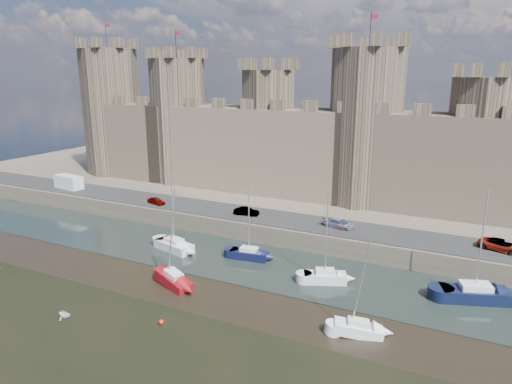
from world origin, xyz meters
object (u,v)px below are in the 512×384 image
(van, at_px, (69,182))
(car_1, at_px, (246,212))
(sailboat_0, at_px, (174,245))
(sailboat_3, at_px, (475,293))
(sailboat_5, at_px, (358,328))
(sailboat_4, at_px, (174,280))
(car_0, at_px, (156,201))
(car_2, at_px, (340,224))
(car_3, at_px, (502,246))
(sailboat_1, at_px, (249,253))
(sailboat_2, at_px, (325,276))

(van, bearing_deg, car_1, 6.49)
(sailboat_0, relative_size, sailboat_3, 0.90)
(sailboat_3, height_order, sailboat_5, sailboat_3)
(van, xyz_separation_m, sailboat_3, (64.47, -8.10, -2.81))
(sailboat_4, bearing_deg, car_0, 152.48)
(car_2, height_order, car_3, car_3)
(car_2, relative_size, sailboat_4, 0.39)
(sailboat_1, distance_m, sailboat_2, 10.54)
(sailboat_1, bearing_deg, car_0, 151.54)
(sailboat_0, bearing_deg, van, 175.28)
(car_2, height_order, sailboat_1, sailboat_1)
(car_0, xyz_separation_m, sailboat_2, (30.10, -9.69, -2.25))
(sailboat_2, xyz_separation_m, sailboat_3, (14.58, 2.71, 0.07))
(van, distance_m, sailboat_4, 40.45)
(car_0, distance_m, sailboat_5, 40.22)
(sailboat_4, relative_size, sailboat_5, 1.20)
(sailboat_1, relative_size, sailboat_5, 1.04)
(car_1, distance_m, sailboat_1, 10.07)
(van, bearing_deg, sailboat_5, -12.49)
(car_1, xyz_separation_m, sailboat_2, (15.10, -10.73, -2.30))
(van, relative_size, sailboat_1, 0.58)
(car_1, xyz_separation_m, sailboat_4, (0.97, -18.60, -2.31))
(car_1, xyz_separation_m, sailboat_1, (4.79, -8.55, -2.33))
(car_2, relative_size, sailboat_0, 0.41)
(car_0, bearing_deg, sailboat_4, -124.33)
(sailboat_2, bearing_deg, car_2, 76.03)
(car_0, relative_size, car_2, 0.76)
(van, bearing_deg, sailboat_3, -0.55)
(car_3, bearing_deg, sailboat_3, -176.57)
(car_3, bearing_deg, car_0, 110.36)
(car_3, relative_size, sailboat_4, 0.45)
(car_2, height_order, sailboat_4, sailboat_4)
(car_1, distance_m, sailboat_3, 30.82)
(van, distance_m, sailboat_2, 51.14)
(sailboat_2, relative_size, sailboat_4, 0.90)
(car_0, relative_size, sailboat_1, 0.34)
(sailboat_2, bearing_deg, sailboat_5, -78.68)
(car_0, relative_size, sailboat_4, 0.30)
(sailboat_5, bearing_deg, car_1, 118.71)
(sailboat_2, distance_m, sailboat_5, 10.21)
(car_1, relative_size, sailboat_4, 0.33)
(car_3, xyz_separation_m, sailboat_2, (-16.89, -11.63, -2.38))
(sailboat_3, relative_size, sailboat_4, 1.06)
(sailboat_5, bearing_deg, car_2, 92.17)
(van, relative_size, sailboat_0, 0.52)
(car_1, height_order, sailboat_0, sailboat_0)
(sailboat_0, xyz_separation_m, sailboat_5, (25.83, -8.85, -0.13))
(van, xyz_separation_m, sailboat_2, (49.90, -10.81, -2.88))
(car_2, height_order, sailboat_3, sailboat_3)
(sailboat_4, height_order, sailboat_5, sailboat_4)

